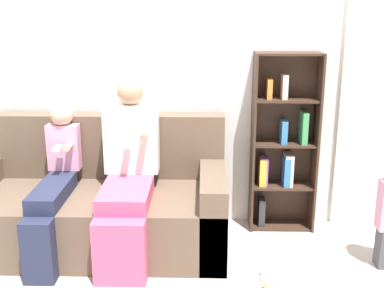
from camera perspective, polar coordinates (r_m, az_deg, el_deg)
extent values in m
plane|color=#BCB2A8|center=(3.34, -6.28, -15.99)|extent=(14.00, 14.00, 0.00)
cube|color=silver|center=(3.90, -4.86, 8.68)|extent=(10.00, 0.06, 2.55)
cube|color=brown|center=(3.67, -11.63, -9.26)|extent=(1.95, 0.73, 0.44)
cube|color=brown|center=(3.99, -10.41, -3.19)|extent=(1.95, 0.17, 0.95)
cube|color=brown|center=(3.55, 2.47, -8.33)|extent=(0.19, 0.73, 0.61)
cube|color=#DB4C75|center=(3.25, -8.57, -12.60)|extent=(0.34, 0.12, 0.44)
cube|color=#DB4C75|center=(3.42, -7.84, -5.98)|extent=(0.34, 0.53, 0.11)
cube|color=white|center=(3.66, -7.16, 0.68)|extent=(0.40, 0.18, 0.52)
sphere|color=tan|center=(3.59, -7.35, 6.11)|extent=(0.19, 0.19, 0.19)
cylinder|color=tan|center=(3.50, -5.72, 0.89)|extent=(0.05, 0.10, 0.05)
cube|color=white|center=(3.46, -7.64, 0.69)|extent=(0.05, 0.12, 0.02)
cube|color=#232842|center=(3.38, -17.71, -12.05)|extent=(0.21, 0.12, 0.44)
cube|color=#232842|center=(3.58, -16.23, -5.50)|extent=(0.21, 0.61, 0.11)
cube|color=#E599BC|center=(3.83, -14.94, -0.35)|extent=(0.24, 0.11, 0.35)
sphere|color=beige|center=(3.77, -15.21, 3.47)|extent=(0.18, 0.18, 0.18)
cylinder|color=beige|center=(3.71, -14.43, -0.28)|extent=(0.05, 0.10, 0.05)
cube|color=white|center=(3.68, -15.63, -0.48)|extent=(0.05, 0.12, 0.02)
cube|color=#3D281E|center=(3.85, 7.23, 0.05)|extent=(0.02, 0.24, 1.43)
cube|color=#3D281E|center=(3.94, 14.43, 0.00)|extent=(0.02, 0.24, 1.43)
cube|color=#3D281E|center=(3.99, 10.62, 0.45)|extent=(0.51, 0.02, 1.43)
cube|color=#3D281E|center=(4.13, 10.36, -9.47)|extent=(0.48, 0.20, 0.02)
cube|color=#3D281E|center=(4.00, 10.61, -4.87)|extent=(0.48, 0.20, 0.02)
cube|color=#3D281E|center=(3.89, 10.87, 0.02)|extent=(0.48, 0.20, 0.02)
cube|color=#3D281E|center=(3.81, 11.14, 5.16)|extent=(0.48, 0.20, 0.02)
cube|color=#3D281E|center=(3.76, 11.43, 10.46)|extent=(0.48, 0.20, 0.02)
cube|color=gold|center=(3.93, 8.31, -3.24)|extent=(0.05, 0.13, 0.22)
cube|color=beige|center=(3.96, 11.31, -2.97)|extent=(0.07, 0.16, 0.26)
cube|color=beige|center=(3.79, 10.90, 6.68)|extent=(0.04, 0.12, 0.19)
cube|color=teal|center=(3.86, 10.79, 1.44)|extent=(0.05, 0.14, 0.18)
cube|color=#934CA3|center=(3.93, 8.49, -3.17)|extent=(0.06, 0.12, 0.23)
cube|color=#429956|center=(3.88, 13.07, 1.94)|extent=(0.04, 0.17, 0.25)
cube|color=orange|center=(3.77, 9.12, 6.47)|extent=(0.04, 0.12, 0.15)
cube|color=#333338|center=(4.06, 8.22, -7.90)|extent=(0.05, 0.12, 0.23)
cube|color=teal|center=(3.96, 11.08, -3.14)|extent=(0.05, 0.16, 0.24)
sphere|color=beige|center=(2.91, 9.15, -15.38)|extent=(0.12, 0.12, 0.12)
sphere|color=beige|center=(2.88, 8.30, -14.56)|extent=(0.05, 0.05, 0.05)
sphere|color=beige|center=(2.89, 10.08, -14.51)|extent=(0.05, 0.05, 0.05)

